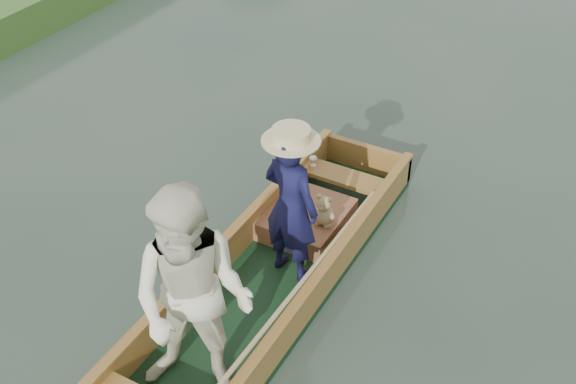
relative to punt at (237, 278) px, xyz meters
The scene contains 2 objects.
ground 0.84m from the punt, 98.93° to the left, with size 120.00×120.00×0.00m, color #283D30.
punt is the anchor object (origin of this frame).
Camera 1 is at (2.58, -4.06, 4.95)m, focal length 45.00 mm.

